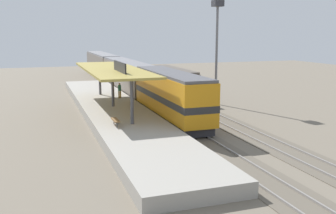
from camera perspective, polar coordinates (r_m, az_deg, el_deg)
The scene contains 12 objects.
ground_plane at distance 40.78m, azimuth 1.05°, elevation -0.57°, with size 120.00×120.00×0.00m, color #706656.
track_near at distance 40.14m, azimuth -1.63°, elevation -0.71°, with size 3.20×110.00×0.16m.
track_far at distance 41.72m, azimuth 4.41°, elevation -0.29°, with size 3.20×110.00×0.16m.
platform at distance 38.96m, azimuth -8.10°, elevation -0.55°, with size 6.00×44.00×0.90m, color #9E998E.
station_canopy at distance 38.28m, azimuth -8.24°, elevation 5.43°, with size 5.20×18.00×4.70m.
platform_bench at distance 30.72m, azimuth -7.81°, elevation -1.94°, with size 0.44×1.70×0.50m.
locomotive at distance 35.68m, azimuth 0.42°, elevation 1.71°, with size 2.93×14.43×4.44m.
passenger_carriage_front at distance 52.86m, azimuth -6.10°, elevation 4.56°, with size 2.90×20.00×4.24m.
passenger_carriage_rear at distance 73.19m, azimuth -9.78°, elevation 6.22°, with size 2.90×20.00×4.24m.
freight_car at distance 49.20m, azimuth 0.53°, elevation 3.74°, with size 2.80×12.00×3.54m.
light_mast at distance 44.28m, azimuth 7.29°, elevation 11.19°, with size 1.10×1.10×11.70m.
person_waiting at distance 43.60m, azimuth -7.19°, elevation 2.57°, with size 0.34×0.34×1.71m.
Camera 1 is at (-11.71, -37.53, 8.14)m, focal length 41.10 mm.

